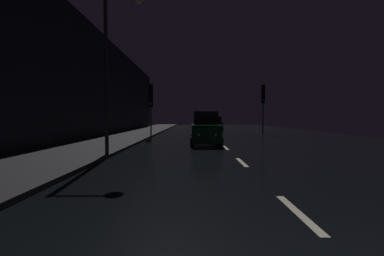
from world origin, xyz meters
name	(u,v)px	position (x,y,z in m)	size (l,w,h in m)	color
ground	(212,136)	(0.00, 24.50, -0.01)	(27.79, 84.00, 0.02)	black
sidewalk_left	(129,136)	(-7.70, 24.50, 0.07)	(4.40, 84.00, 0.15)	#28282B
building_facade_left	(86,81)	(-10.30, 21.00, 4.62)	(0.80, 63.00, 9.25)	black
lane_centerline	(221,144)	(0.00, 16.44, 0.01)	(0.16, 31.66, 0.01)	beige
traffic_light_far_left	(150,100)	(-5.40, 22.23, 3.25)	(0.35, 0.48, 4.52)	#38383A
traffic_light_far_right	(263,98)	(5.40, 27.73, 3.73)	(0.33, 0.47, 5.11)	#38383A
streetlamp_overhead	(116,49)	(-5.13, 10.21, 4.65)	(1.70, 0.44, 6.99)	#2D2D30
car_approaching_headlights	(205,129)	(-1.06, 16.44, 0.97)	(1.95, 4.21, 2.12)	#0F3819
car_distant_taillights	(215,124)	(1.31, 37.20, 0.86)	(1.73, 3.75, 1.89)	#0F3819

